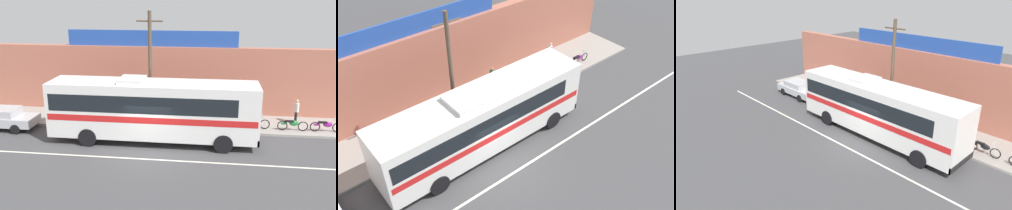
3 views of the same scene
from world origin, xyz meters
TOP-DOWN VIEW (x-y plane):
  - ground_plane at (0.00, 0.00)m, footprint 70.00×70.00m
  - sidewalk_slab at (0.00, 5.20)m, footprint 30.00×3.60m
  - storefront_facade at (0.00, 7.35)m, footprint 30.00×0.70m
  - storefront_billboard at (-0.94, 7.35)m, footprint 11.98×0.12m
  - road_center_stripe at (0.00, -0.80)m, footprint 30.00×0.14m
  - intercity_bus at (-0.01, 1.74)m, footprint 11.91×2.67m
  - parked_car at (-9.85, 2.60)m, footprint 4.33×1.84m
  - utility_pole at (-0.41, 3.71)m, footprint 1.60×0.22m
  - motorcycle_red at (10.42, 4.22)m, footprint 1.95×0.56m
  - motorcycle_black at (8.41, 4.18)m, footprint 1.86×0.56m
  - motorcycle_orange at (6.06, 4.28)m, footprint 1.96×0.56m
  - pedestrian_far_left at (3.64, 5.60)m, footprint 0.30×0.48m
  - pedestrian_by_curb at (8.90, 5.63)m, footprint 0.30×0.48m

SIDE VIEW (x-z plane):
  - ground_plane at x=0.00m, z-range 0.00..0.00m
  - road_center_stripe at x=0.00m, z-range 0.00..0.01m
  - sidewalk_slab at x=0.00m, z-range 0.00..0.14m
  - motorcycle_red at x=10.42m, z-range 0.09..1.04m
  - motorcycle_black at x=8.41m, z-range 0.09..1.04m
  - motorcycle_orange at x=6.06m, z-range 0.09..1.04m
  - parked_car at x=-9.85m, z-range 0.05..1.42m
  - pedestrian_by_curb at x=8.90m, z-range 0.27..1.90m
  - pedestrian_far_left at x=3.64m, z-range 0.27..1.94m
  - intercity_bus at x=-0.01m, z-range 0.17..3.96m
  - storefront_facade at x=0.00m, z-range 0.00..4.80m
  - utility_pole at x=-0.41m, z-range 0.27..7.52m
  - storefront_billboard at x=-0.94m, z-range 4.80..5.90m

